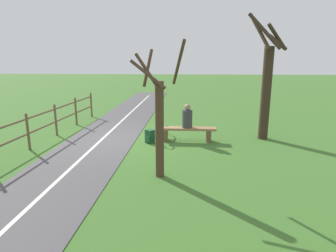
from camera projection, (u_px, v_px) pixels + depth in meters
ground_plane at (125, 139)px, 10.35m from camera, size 80.00×80.00×0.00m
paved_path at (51, 187)px, 6.52m from camera, size 2.88×36.03×0.02m
path_centre_line at (51, 187)px, 6.52m from camera, size 0.49×32.00×0.00m
bench at (187, 131)px, 10.07m from camera, size 2.01×0.38×0.49m
person_seated at (187, 117)px, 9.95m from camera, size 0.35×0.35×0.83m
bicycle at (158, 129)px, 10.47m from camera, size 0.08×1.75×0.84m
backpack at (150, 136)px, 9.90m from camera, size 0.35×0.35×0.46m
fence_roadside at (43, 122)px, 9.88m from camera, size 0.59×8.83×1.18m
tree_near_bench at (159, 119)px, 6.82m from camera, size 1.26×1.26×3.26m
tree_mid_field at (266, 85)px, 9.98m from camera, size 1.38×1.10×4.30m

